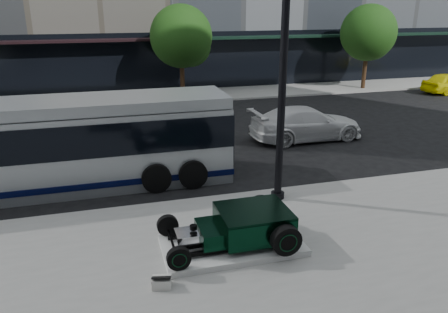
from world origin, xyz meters
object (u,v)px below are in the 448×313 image
object	(u,v)px
hot_rod	(245,225)
transit_bus	(44,145)
lamppost	(282,87)
yellow_taxi	(448,83)
white_sedan	(306,123)

from	to	relation	value
hot_rod	transit_bus	xyz separation A→B (m)	(-5.01, 5.45, 0.79)
lamppost	yellow_taxi	xyz separation A→B (m)	(17.97, 13.12, -2.86)
transit_bus	white_sedan	size ratio (longest dim) A/B	2.38
lamppost	hot_rod	bearing A→B (deg)	-127.79
hot_rod	transit_bus	world-z (taller)	transit_bus
transit_bus	yellow_taxi	xyz separation A→B (m)	(24.85, 10.08, -0.80)
white_sedan	lamppost	bearing A→B (deg)	145.51
transit_bus	lamppost	bearing A→B (deg)	-23.87
transit_bus	yellow_taxi	distance (m)	26.82
hot_rod	lamppost	world-z (taller)	lamppost
lamppost	white_sedan	size ratio (longest dim) A/B	1.46
hot_rod	lamppost	distance (m)	4.17
hot_rod	transit_bus	size ratio (longest dim) A/B	0.27
hot_rod	lamppost	size ratio (longest dim) A/B	0.43
lamppost	white_sedan	distance (m)	7.43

